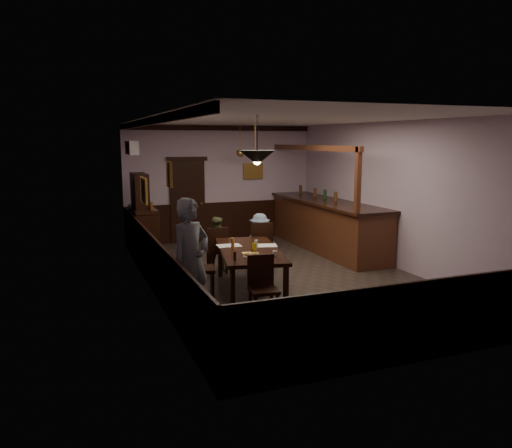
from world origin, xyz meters
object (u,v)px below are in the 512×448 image
person_seated_right (260,241)px  pendant_brass_mid (255,155)px  pendant_brass_far (240,153)px  person_seated_left (216,243)px  dining_table (249,253)px  person_standing (191,260)px  pendant_iron (257,158)px  bar_counter (325,223)px  chair_near (262,284)px  chair_side (196,264)px  coffee_cup (275,253)px  sideboard (143,223)px  chair_far_left (218,248)px  soda_can (254,247)px  chair_far_right (262,244)px

person_seated_right → pendant_brass_mid: pendant_brass_mid is taller
person_seated_right → pendant_brass_far: (0.44, 2.45, 1.73)m
person_seated_left → pendant_brass_far: (1.33, 2.27, 1.75)m
dining_table → person_standing: size_ratio=1.30×
person_seated_left → person_seated_right: 0.90m
pendant_brass_mid → pendant_iron: bearing=-110.5°
bar_counter → chair_near: bearing=-129.4°
chair_side → pendant_brass_far: pendant_brass_far is taller
coffee_cup → sideboard: size_ratio=0.04×
dining_table → pendant_iron: bearing=-101.7°
chair_far_left → pendant_brass_mid: size_ratio=1.16×
chair_near → soda_can: (0.33, 1.21, 0.30)m
chair_far_right → person_standing: bearing=65.8°
chair_far_left → coffee_cup: 2.03m
sideboard → chair_far_left: bearing=-62.1°
chair_far_right → person_seated_left: 0.93m
chair_near → person_seated_left: (0.15, 2.90, 0.03)m
dining_table → pendant_iron: 1.85m
sideboard → person_seated_left: bearing=-57.6°
chair_near → coffee_cup: 0.87m
chair_far_right → pendant_brass_far: size_ratio=1.25×
chair_near → chair_side: 1.46m
soda_can → sideboard: size_ratio=0.06×
bar_counter → soda_can: bearing=-137.0°
chair_side → coffee_cup: (1.16, -0.63, 0.23)m
coffee_cup → sideboard: bearing=122.0°
person_standing → person_seated_right: size_ratio=1.59×
dining_table → person_standing: (-1.28, -1.01, 0.22)m
chair_far_right → soda_can: bearing=81.1°
pendant_brass_mid → soda_can: bearing=-111.3°
chair_near → sideboard: sideboard is taller
chair_near → person_standing: size_ratio=0.52×
dining_table → person_seated_right: bearing=62.1°
coffee_cup → soda_can: 0.57m
dining_table → sideboard: sideboard is taller
person_seated_left → pendant_brass_mid: (1.13, 0.72, 1.75)m
chair_side → bar_counter: size_ratio=0.23×
chair_far_left → sideboard: size_ratio=0.50×
chair_near → person_standing: bearing=171.0°
person_standing → bar_counter: bearing=12.1°
dining_table → chair_far_right: 1.35m
chair_side → person_seated_left: bearing=-13.9°
dining_table → chair_far_right: bearing=59.1°
bar_counter → pendant_iron: 4.85m
chair_far_right → person_seated_right: (0.07, 0.28, 0.01)m
coffee_cup → pendant_brass_mid: bearing=86.7°
coffee_cup → person_seated_right: bearing=86.8°
person_standing → pendant_brass_mid: bearing=27.2°
sideboard → pendant_brass_far: 2.98m
chair_side → person_seated_left: person_seated_left is taller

